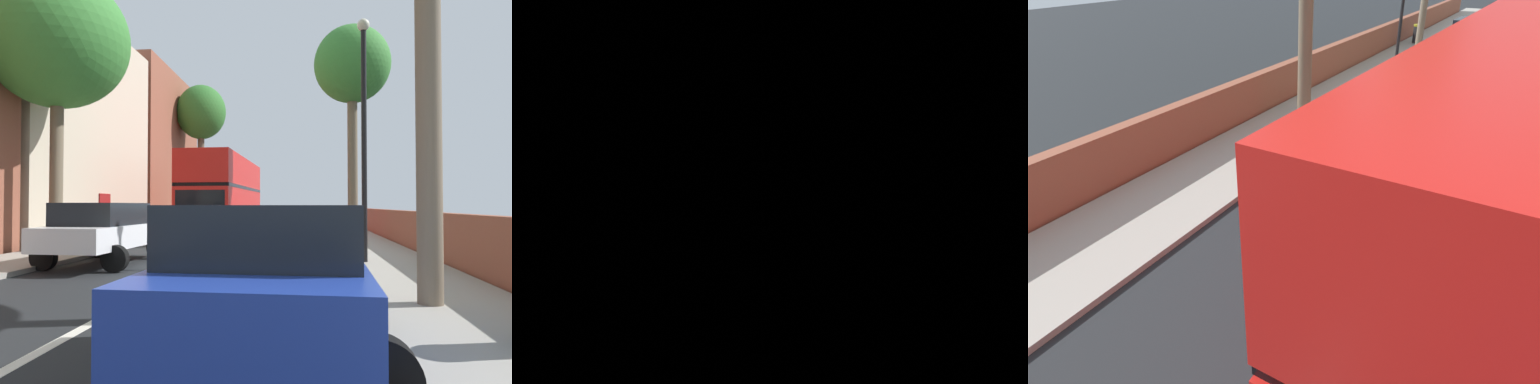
% 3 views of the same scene
% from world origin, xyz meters
% --- Properties ---
extents(ground_plane, '(84.00, 84.00, 0.00)m').
position_xyz_m(ground_plane, '(0.00, 0.00, 0.00)').
color(ground_plane, black).
extents(road_centre_line, '(0.16, 54.00, 0.01)m').
position_xyz_m(road_centre_line, '(0.00, 0.00, 0.00)').
color(road_centre_line, silver).
rests_on(road_centre_line, ground).
extents(sidewalk_right, '(2.60, 60.00, 0.12)m').
position_xyz_m(sidewalk_right, '(4.90, 0.00, 0.06)').
color(sidewalk_right, '#9E998E').
rests_on(sidewalk_right, ground).
extents(boundary_wall_right, '(0.36, 54.00, 1.37)m').
position_xyz_m(boundary_wall_right, '(6.45, 0.00, 0.68)').
color(boundary_wall_right, brown).
rests_on(boundary_wall_right, ground).
extents(double_decker_bus, '(3.69, 11.15, 4.06)m').
position_xyz_m(double_decker_bus, '(-1.70, 10.68, 2.35)').
color(double_decker_bus, red).
rests_on(double_decker_bus, ground).
extents(parked_car_blue_right_2, '(2.53, 4.13, 1.58)m').
position_xyz_m(parked_car_blue_right_2, '(2.50, -9.74, 0.91)').
color(parked_car_blue_right_2, '#1E389E').
rests_on(parked_car_blue_right_2, ground).
extents(litter_bin_right, '(0.55, 0.55, 1.03)m').
position_xyz_m(litter_bin_right, '(5.30, -9.35, 0.64)').
color(litter_bin_right, black).
rests_on(litter_bin_right, sidewalk_right).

